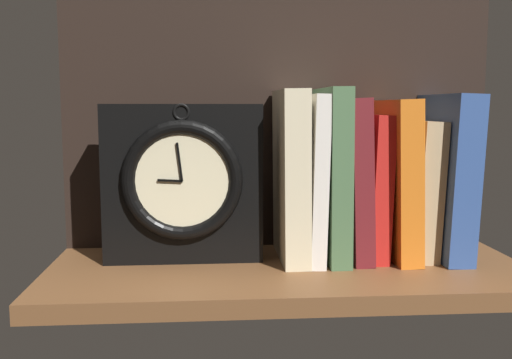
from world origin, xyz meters
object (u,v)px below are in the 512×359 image
at_px(book_cream_twain, 291,175).
at_px(book_white_catcher, 312,177).
at_px(book_maroon_dawkins, 353,179).
at_px(book_orange_pandolfini, 395,179).
at_px(book_tan_shortstories, 418,189).
at_px(book_blue_modern, 445,176).
at_px(book_red_requiem, 373,186).
at_px(book_green_romantic, 331,174).
at_px(framed_clock, 183,183).

height_order(book_cream_twain, book_white_catcher, book_cream_twain).
xyz_separation_m(book_maroon_dawkins, book_orange_pandolfini, (0.06, 0.00, -0.00)).
bearing_deg(book_tan_shortstories, book_blue_modern, 0.00).
distance_m(book_white_catcher, book_maroon_dawkins, 0.06).
distance_m(book_red_requiem, book_orange_pandolfini, 0.04).
bearing_deg(book_green_romantic, book_orange_pandolfini, 0.00).
height_order(book_green_romantic, book_blue_modern, book_green_romantic).
bearing_deg(book_cream_twain, book_green_romantic, 0.00).
relative_size(book_green_romantic, book_maroon_dawkins, 1.06).
bearing_deg(book_cream_twain, book_orange_pandolfini, 0.00).
relative_size(book_red_requiem, book_tan_shortstories, 1.04).
distance_m(book_cream_twain, framed_clock, 0.16).
distance_m(book_green_romantic, framed_clock, 0.22).
height_order(book_cream_twain, book_blue_modern, book_cream_twain).
bearing_deg(book_green_romantic, book_cream_twain, 180.00).
relative_size(book_green_romantic, book_blue_modern, 1.04).
bearing_deg(framed_clock, book_tan_shortstories, 1.27).
distance_m(book_green_romantic, book_tan_shortstories, 0.14).
xyz_separation_m(book_red_requiem, framed_clock, (-0.28, -0.01, 0.01)).
height_order(book_maroon_dawkins, book_orange_pandolfini, book_maroon_dawkins).
height_order(book_cream_twain, book_red_requiem, book_cream_twain).
xyz_separation_m(book_cream_twain, book_orange_pandolfini, (0.16, 0.00, -0.01)).
bearing_deg(framed_clock, book_cream_twain, 2.82).
height_order(book_cream_twain, book_maroon_dawkins, book_cream_twain).
bearing_deg(framed_clock, book_blue_modern, 1.14).
distance_m(book_white_catcher, book_orange_pandolfini, 0.13).
bearing_deg(book_tan_shortstories, book_green_romantic, 180.00).
distance_m(book_blue_modern, framed_clock, 0.39).
height_order(book_green_romantic, book_tan_shortstories, book_green_romantic).
height_order(book_white_catcher, book_orange_pandolfini, book_white_catcher).
bearing_deg(book_maroon_dawkins, book_red_requiem, 0.00).
xyz_separation_m(book_red_requiem, book_blue_modern, (0.11, 0.00, 0.01)).
bearing_deg(framed_clock, book_orange_pandolfini, 1.41).
distance_m(book_maroon_dawkins, book_blue_modern, 0.14).
xyz_separation_m(book_cream_twain, book_white_catcher, (0.03, 0.00, -0.00)).
height_order(book_blue_modern, framed_clock, book_blue_modern).
height_order(book_tan_shortstories, framed_clock, framed_clock).
relative_size(book_green_romantic, framed_clock, 1.10).
bearing_deg(book_cream_twain, book_red_requiem, 0.00).
height_order(book_white_catcher, framed_clock, book_white_catcher).
bearing_deg(book_maroon_dawkins, book_white_catcher, 180.00).
distance_m(book_maroon_dawkins, book_tan_shortstories, 0.10).
bearing_deg(book_tan_shortstories, framed_clock, -178.73).
height_order(book_orange_pandolfini, book_blue_modern, book_blue_modern).
bearing_deg(framed_clock, book_red_requiem, 1.58).
bearing_deg(book_cream_twain, book_white_catcher, 0.00).
distance_m(book_cream_twain, book_maroon_dawkins, 0.09).
distance_m(book_green_romantic, book_orange_pandolfini, 0.10).
distance_m(book_cream_twain, book_blue_modern, 0.23).
xyz_separation_m(book_white_catcher, book_maroon_dawkins, (0.06, 0.00, -0.00)).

